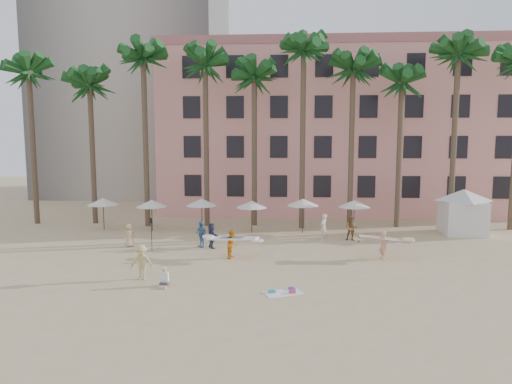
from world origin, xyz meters
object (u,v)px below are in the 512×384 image
Objects in this scene: carrier_yellow at (383,243)px; cabana at (463,208)px; pink_hotel at (337,132)px; carrier_white at (232,243)px.

cabana is at bearing 45.78° from carrier_yellow.
pink_hotel is 7.49× the size of cabana.
pink_hotel is 24.01m from carrier_white.
cabana is 1.55× the size of carrier_yellow.
carrier_white is (-9.34, -0.33, -0.06)m from carrier_yellow.
carrier_yellow is (-7.68, -7.89, -1.06)m from cabana.
carrier_yellow is 0.90× the size of carrier_white.
pink_hotel reaches higher than carrier_yellow.
cabana reaches higher than carrier_white.
carrier_yellow is at bearing 2.04° from carrier_white.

